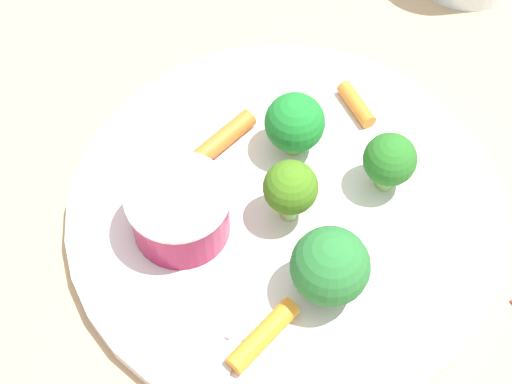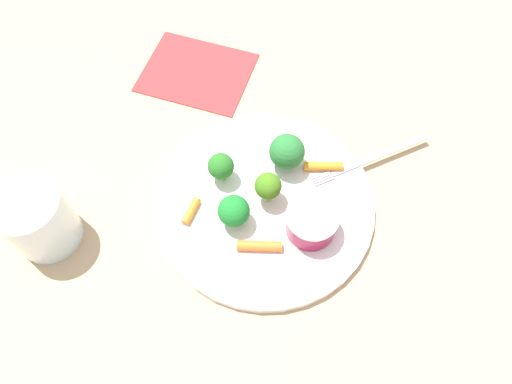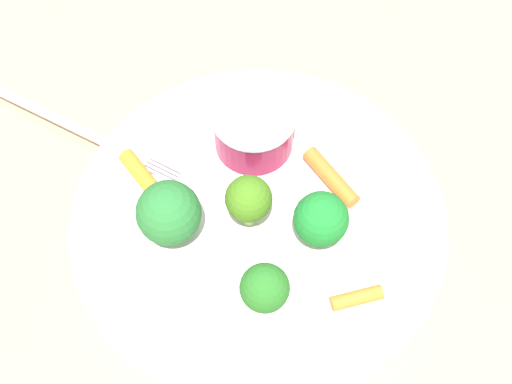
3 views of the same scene
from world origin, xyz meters
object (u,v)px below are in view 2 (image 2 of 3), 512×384
at_px(plate, 265,204).
at_px(broccoli_floret_3, 221,167).
at_px(carrot_stick_0, 259,246).
at_px(carrot_stick_2, 323,166).
at_px(drinking_glass, 38,220).
at_px(napkin, 197,72).
at_px(broccoli_floret_0, 271,188).
at_px(sauce_cup, 311,222).
at_px(broccoli_floret_1, 234,211).
at_px(carrot_stick_1, 191,211).
at_px(fork, 370,160).
at_px(broccoli_floret_2, 290,153).

relative_size(plate, broccoli_floret_3, 6.26).
height_order(carrot_stick_0, carrot_stick_2, same).
height_order(carrot_stick_2, drinking_glass, drinking_glass).
bearing_deg(napkin, broccoli_floret_3, -140.64).
distance_m(broccoli_floret_0, carrot_stick_2, 0.09).
xyz_separation_m(carrot_stick_0, napkin, (0.22, 0.21, -0.02)).
relative_size(sauce_cup, broccoli_floret_1, 1.36).
bearing_deg(broccoli_floret_3, carrot_stick_1, 170.80).
bearing_deg(carrot_stick_2, carrot_stick_1, 137.07).
bearing_deg(sauce_cup, broccoli_floret_0, 75.07).
bearing_deg(fork, sauce_cup, 165.70).
distance_m(broccoli_floret_1, carrot_stick_2, 0.14).
xyz_separation_m(broccoli_floret_2, napkin, (0.10, 0.19, -0.04)).
height_order(broccoli_floret_2, carrot_stick_0, broccoli_floret_2).
bearing_deg(sauce_cup, drinking_glass, 116.39).
bearing_deg(broccoli_floret_1, carrot_stick_1, 104.82).
xyz_separation_m(carrot_stick_1, carrot_stick_2, (0.13, -0.12, 0.00)).
height_order(broccoli_floret_1, fork, broccoli_floret_1).
distance_m(broccoli_floret_2, napkin, 0.22).
distance_m(broccoli_floret_1, fork, 0.20).
distance_m(sauce_cup, carrot_stick_1, 0.15).
relative_size(broccoli_floret_0, broccoli_floret_2, 0.90).
bearing_deg(broccoli_floret_1, broccoli_floret_0, -30.65).
bearing_deg(carrot_stick_1, drinking_glass, 123.87).
relative_size(broccoli_floret_0, broccoli_floret_3, 1.08).
height_order(broccoli_floret_1, carrot_stick_1, broccoli_floret_1).
bearing_deg(broccoli_floret_3, sauce_cup, -97.75).
bearing_deg(carrot_stick_0, broccoli_floret_3, 51.84).
bearing_deg(carrot_stick_1, broccoli_floret_0, -53.06).
relative_size(carrot_stick_1, drinking_glass, 0.42).
xyz_separation_m(broccoli_floret_1, carrot_stick_1, (-0.01, 0.05, -0.02)).
distance_m(broccoli_floret_0, drinking_glass, 0.28).
relative_size(broccoli_floret_2, carrot_stick_2, 1.05).
height_order(plate, broccoli_floret_3, broccoli_floret_3).
xyz_separation_m(broccoli_floret_3, carrot_stick_2, (0.07, -0.11, -0.02)).
height_order(broccoli_floret_3, carrot_stick_2, broccoli_floret_3).
relative_size(broccoli_floret_2, carrot_stick_0, 0.99).
xyz_separation_m(sauce_cup, napkin, (0.17, 0.25, -0.03)).
height_order(carrot_stick_1, fork, carrot_stick_1).
bearing_deg(broccoli_floret_1, napkin, 39.93).
height_order(carrot_stick_0, napkin, carrot_stick_0).
relative_size(plate, broccoli_floret_2, 5.22).
relative_size(plate, drinking_glass, 3.20).
bearing_deg(carrot_stick_1, broccoli_floret_2, -34.53).
bearing_deg(sauce_cup, napkin, 56.56).
bearing_deg(broccoli_floret_1, broccoli_floret_2, -14.89).
xyz_separation_m(carrot_stick_1, fork, (0.17, -0.17, -0.00)).
distance_m(carrot_stick_2, napkin, 0.25).
bearing_deg(plate, broccoli_floret_2, -3.85).
distance_m(fork, drinking_glass, 0.42).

